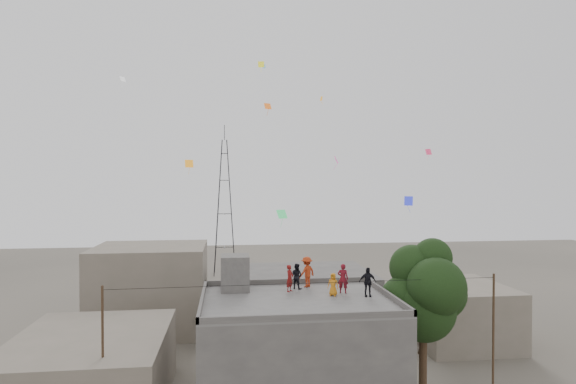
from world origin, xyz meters
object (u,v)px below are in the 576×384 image
Objects in this scene: transmission_tower at (225,207)px; stair_head_box at (235,273)px; person_red_adult at (343,278)px; tree at (425,293)px; person_dark_adult at (368,282)px.

stair_head_box is at bearing -88.77° from transmission_tower.
stair_head_box is 6.15m from person_red_adult.
transmission_tower is at bearing -59.12° from person_red_adult.
tree reaches higher than person_red_adult.
stair_head_box is 7.51m from person_dark_adult.
person_red_adult is (6.76, -38.92, -2.15)m from transmission_tower.
person_dark_adult is (7.89, -39.86, -2.18)m from transmission_tower.
transmission_tower is 39.56m from person_red_adult.
stair_head_box is 0.22× the size of tree.
person_red_adult is (-4.61, 0.48, 0.82)m from tree.
transmission_tower is (-0.80, 37.40, 1.97)m from stair_head_box.
tree is at bearing 13.10° from person_dark_adult.
stair_head_box is at bearing 169.26° from tree.
person_red_adult is at bearing -80.15° from transmission_tower.
person_dark_adult is at bearing -19.16° from stair_head_box.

